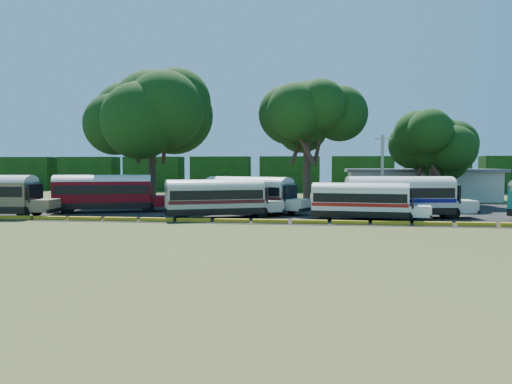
# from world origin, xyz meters

# --- Properties ---
(ground) EXTENTS (160.00, 160.00, 0.00)m
(ground) POSITION_xyz_m (0.00, 0.00, 0.00)
(ground) COLOR #334B19
(ground) RESTS_ON ground
(asphalt_strip) EXTENTS (64.00, 24.00, 0.02)m
(asphalt_strip) POSITION_xyz_m (1.00, 12.00, 0.01)
(asphalt_strip) COLOR black
(asphalt_strip) RESTS_ON ground
(curb) EXTENTS (53.70, 0.45, 0.30)m
(curb) POSITION_xyz_m (-0.00, 1.00, 0.15)
(curb) COLOR gold
(curb) RESTS_ON ground
(terminal_building) EXTENTS (19.00, 9.00, 4.00)m
(terminal_building) POSITION_xyz_m (18.00, 30.00, 2.03)
(terminal_building) COLOR beige
(terminal_building) RESTS_ON ground
(treeline_backdrop) EXTENTS (130.00, 4.00, 6.00)m
(treeline_backdrop) POSITION_xyz_m (0.00, 48.00, 3.00)
(treeline_backdrop) COLOR black
(treeline_backdrop) RESTS_ON ground
(bus_red) EXTENTS (11.06, 6.00, 3.55)m
(bus_red) POSITION_xyz_m (-14.86, 7.99, 2.03)
(bus_red) COLOR black
(bus_red) RESTS_ON ground
(bus_cream_west) EXTENTS (10.04, 6.19, 3.25)m
(bus_cream_west) POSITION_xyz_m (-3.31, 4.20, 1.84)
(bus_cream_west) COLOR black
(bus_cream_west) RESTS_ON ground
(bus_cream_east) EXTENTS (10.43, 6.43, 3.38)m
(bus_cream_east) POSITION_xyz_m (-1.23, 9.28, 1.91)
(bus_cream_east) COLOR black
(bus_cream_east) RESTS_ON ground
(bus_white_red) EXTENTS (9.43, 3.36, 3.03)m
(bus_white_red) POSITION_xyz_m (8.63, 3.79, 1.71)
(bus_white_red) COLOR black
(bus_white_red) RESTS_ON ground
(bus_white_blue) EXTENTS (10.95, 4.04, 3.52)m
(bus_white_blue) POSITION_xyz_m (12.06, 6.25, 1.99)
(bus_white_blue) COLOR black
(bus_white_blue) RESTS_ON ground
(tree_west) EXTENTS (12.03, 12.03, 14.91)m
(tree_west) POSITION_xyz_m (-13.28, 16.56, 10.47)
(tree_west) COLOR #3E281F
(tree_west) RESTS_ON ground
(tree_center) EXTENTS (9.20, 9.20, 13.64)m
(tree_center) POSITION_xyz_m (3.75, 18.21, 10.19)
(tree_center) COLOR #3E281F
(tree_center) RESTS_ON ground
(tree_east) EXTENTS (8.50, 8.50, 10.31)m
(tree_east) POSITION_xyz_m (17.82, 21.93, 7.15)
(tree_east) COLOR #3E281F
(tree_east) RESTS_ON ground
(utility_pole) EXTENTS (1.60, 0.30, 7.39)m
(utility_pole) POSITION_xyz_m (11.20, 12.80, 3.81)
(utility_pole) COLOR gray
(utility_pole) RESTS_ON ground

